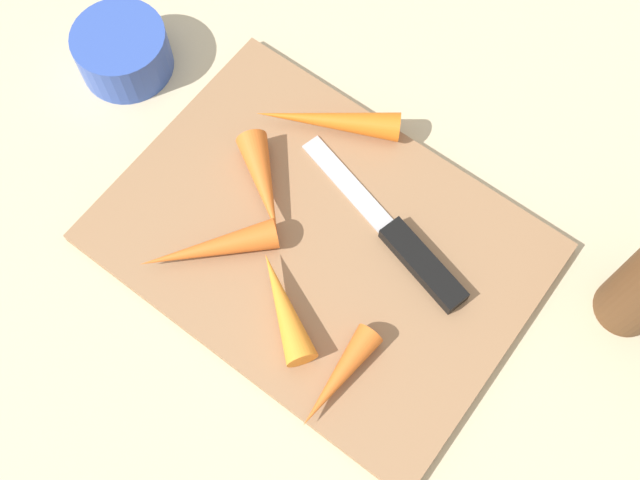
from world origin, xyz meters
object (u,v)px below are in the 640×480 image
object	(u,v)px
carrot_shortest	(338,378)
small_bowl	(123,51)
carrot_long	(209,249)
cutting_board	(320,243)
carrot_medium	(284,306)
carrot_short	(264,184)
carrot_longest	(327,120)
knife	(412,253)

from	to	relation	value
carrot_shortest	small_bowl	xyz separation A→B (m)	(0.35, -0.13, -0.00)
carrot_long	carrot_shortest	bearing A→B (deg)	120.50
cutting_board	carrot_medium	bearing A→B (deg)	101.90
carrot_short	small_bowl	distance (m)	0.20
carrot_longest	small_bowl	bearing A→B (deg)	-15.13
carrot_medium	carrot_longest	bearing A→B (deg)	-31.24
carrot_longest	small_bowl	size ratio (longest dim) A/B	1.47
small_bowl	carrot_shortest	bearing A→B (deg)	159.67
carrot_long	knife	bearing A→B (deg)	165.48
carrot_shortest	carrot_medium	bearing A→B (deg)	-107.13
knife	carrot_long	size ratio (longest dim) A/B	1.71
cutting_board	carrot_longest	distance (m)	0.11
carrot_longest	carrot_short	size ratio (longest dim) A/B	1.37
carrot_long	carrot_longest	bearing A→B (deg)	-142.89
carrot_long	carrot_shortest	distance (m)	0.15
knife	carrot_longest	distance (m)	0.14
carrot_long	carrot_medium	distance (m)	0.08
carrot_long	small_bowl	bearing A→B (deg)	-79.40
carrot_shortest	carrot_longest	distance (m)	0.23
carrot_shortest	carrot_medium	world-z (taller)	carrot_medium
carrot_long	small_bowl	world-z (taller)	small_bowl
carrot_long	small_bowl	distance (m)	0.22
carrot_medium	carrot_short	bearing A→B (deg)	-9.70
carrot_long	carrot_longest	xyz separation A→B (m)	(-0.01, -0.16, 0.00)
carrot_longest	carrot_short	bearing A→B (deg)	55.92
carrot_longest	carrot_medium	bearing A→B (deg)	84.75
knife	carrot_longest	size ratio (longest dim) A/B	1.53
cutting_board	carrot_shortest	xyz separation A→B (m)	(-0.08, 0.09, 0.02)
carrot_longest	carrot_medium	world-z (taller)	same
knife	carrot_medium	distance (m)	0.12
carrot_longest	carrot_short	distance (m)	0.09
carrot_shortest	carrot_short	distance (m)	0.18
carrot_long	carrot_shortest	size ratio (longest dim) A/B	1.28
knife	small_bowl	xyz separation A→B (m)	(0.33, -0.00, 0.01)
knife	carrot_short	world-z (taller)	carrot_short
carrot_longest	carrot_medium	xyz separation A→B (m)	(-0.08, 0.16, 0.00)
knife	carrot_long	bearing A→B (deg)	51.29
cutting_board	carrot_long	world-z (taller)	carrot_long
cutting_board	carrot_shortest	size ratio (longest dim) A/B	3.95
small_bowl	carrot_long	bearing A→B (deg)	151.53
small_bowl	knife	bearing A→B (deg)	179.44
carrot_long	carrot_short	world-z (taller)	carrot_short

